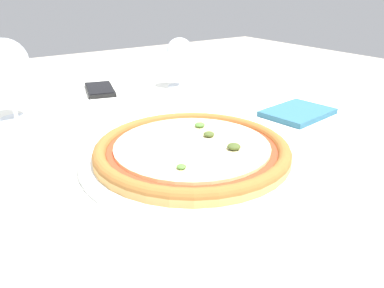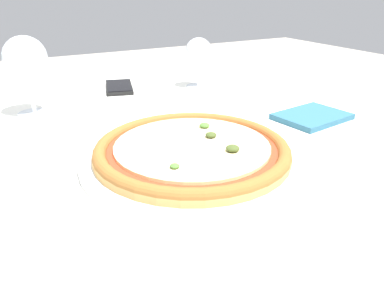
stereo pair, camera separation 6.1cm
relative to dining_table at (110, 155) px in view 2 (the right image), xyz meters
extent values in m
cube|color=brown|center=(0.00, 0.00, 0.05)|extent=(1.20, 1.00, 0.04)
cube|color=silver|center=(0.00, 0.00, 0.07)|extent=(1.30, 1.10, 0.01)
cylinder|color=brown|center=(0.54, 0.44, -0.30)|extent=(0.06, 0.06, 0.68)
cylinder|color=white|center=(0.07, -0.25, 0.08)|extent=(0.36, 0.36, 0.01)
cylinder|color=tan|center=(0.07, -0.25, 0.09)|extent=(0.32, 0.32, 0.01)
torus|color=#935B28|center=(0.07, -0.25, 0.10)|extent=(0.32, 0.32, 0.02)
cylinder|color=#BC381E|center=(0.07, -0.25, 0.10)|extent=(0.28, 0.28, 0.00)
cylinder|color=beige|center=(0.07, -0.25, 0.10)|extent=(0.25, 0.25, 0.00)
ellipsoid|color=#425123|center=(0.11, -0.31, 0.11)|extent=(0.02, 0.02, 0.01)
ellipsoid|color=#4C7A33|center=(0.12, -0.20, 0.11)|extent=(0.02, 0.02, 0.01)
ellipsoid|color=#425123|center=(0.11, -0.24, 0.11)|extent=(0.02, 0.02, 0.01)
ellipsoid|color=#4C7A33|center=(0.01, -0.32, 0.11)|extent=(0.01, 0.01, 0.01)
cylinder|color=silver|center=(-0.13, 0.13, 0.08)|extent=(0.07, 0.07, 0.00)
cylinder|color=silver|center=(-0.13, 0.13, 0.12)|extent=(0.01, 0.01, 0.08)
sphere|color=silver|center=(-0.13, 0.13, 0.20)|extent=(0.09, 0.09, 0.09)
cylinder|color=silver|center=(0.31, 0.16, 0.08)|extent=(0.07, 0.07, 0.00)
cylinder|color=silver|center=(0.31, 0.16, 0.11)|extent=(0.01, 0.01, 0.07)
sphere|color=silver|center=(0.31, 0.16, 0.18)|extent=(0.07, 0.07, 0.07)
cube|color=black|center=(0.11, 0.24, 0.08)|extent=(0.11, 0.16, 0.01)
cube|color=black|center=(0.11, 0.24, 0.09)|extent=(0.09, 0.14, 0.00)
cube|color=#2D607A|center=(0.39, -0.20, 0.08)|extent=(0.16, 0.13, 0.01)
camera|label=1|loc=(-0.25, -0.71, 0.35)|focal=35.00mm
camera|label=2|loc=(-0.20, -0.74, 0.35)|focal=35.00mm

